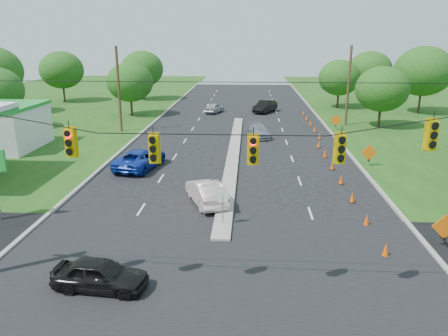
{
  "coord_description": "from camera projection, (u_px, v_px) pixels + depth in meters",
  "views": [
    {
      "loc": [
        1.36,
        -15.78,
        9.84
      ],
      "look_at": [
        -0.03,
        7.62,
        2.8
      ],
      "focal_mm": 35.0,
      "sensor_mm": 36.0,
      "label": 1
    }
  ],
  "objects": [
    {
      "name": "ground",
      "position": [
        214.0,
        286.0,
        17.99
      ],
      "size": [
        160.0,
        160.0,
        0.0
      ],
      "primitive_type": "plane",
      "color": "black",
      "rests_on": "ground"
    },
    {
      "name": "cross_street",
      "position": [
        214.0,
        286.0,
        17.99
      ],
      "size": [
        160.0,
        14.0,
        0.02
      ],
      "primitive_type": "cube",
      "color": "black",
      "rests_on": "ground"
    },
    {
      "name": "curb_left",
      "position": [
        144.0,
        132.0,
        47.25
      ],
      "size": [
        0.25,
        110.0,
        0.16
      ],
      "primitive_type": "cube",
      "color": "gray",
      "rests_on": "ground"
    },
    {
      "name": "curb_right",
      "position": [
        332.0,
        134.0,
        46.1
      ],
      "size": [
        0.25,
        110.0,
        0.16
      ],
      "primitive_type": "cube",
      "color": "gray",
      "rests_on": "ground"
    },
    {
      "name": "median",
      "position": [
        233.0,
        155.0,
        38.07
      ],
      "size": [
        1.0,
        34.0,
        0.18
      ],
      "primitive_type": "cube",
      "color": "gray",
      "rests_on": "ground"
    },
    {
      "name": "median_sign",
      "position": [
        223.0,
        201.0,
        23.31
      ],
      "size": [
        0.55,
        0.06,
        2.05
      ],
      "color": "gray",
      "rests_on": "ground"
    },
    {
      "name": "signal_span",
      "position": [
        209.0,
        179.0,
        15.61
      ],
      "size": [
        25.6,
        0.32,
        9.0
      ],
      "color": "#422D1C",
      "rests_on": "ground"
    },
    {
      "name": "utility_pole_far_left",
      "position": [
        119.0,
        90.0,
        46.09
      ],
      "size": [
        0.28,
        0.28,
        9.0
      ],
      "primitive_type": "cylinder",
      "color": "#422D1C",
      "rests_on": "ground"
    },
    {
      "name": "utility_pole_far_right",
      "position": [
        348.0,
        86.0,
        49.45
      ],
      "size": [
        0.28,
        0.28,
        9.0
      ],
      "primitive_type": "cylinder",
      "color": "#422D1C",
      "rests_on": "ground"
    },
    {
      "name": "cone_0",
      "position": [
        386.0,
        250.0,
        20.32
      ],
      "size": [
        0.32,
        0.32,
        0.7
      ],
      "primitive_type": "cone",
      "color": "#FF4E07",
      "rests_on": "ground"
    },
    {
      "name": "cone_1",
      "position": [
        367.0,
        220.0,
        23.66
      ],
      "size": [
        0.32,
        0.32,
        0.7
      ],
      "primitive_type": "cone",
      "color": "#FF4E07",
      "rests_on": "ground"
    },
    {
      "name": "cone_2",
      "position": [
        352.0,
        197.0,
        27.01
      ],
      "size": [
        0.32,
        0.32,
        0.7
      ],
      "primitive_type": "cone",
      "color": "#FF4E07",
      "rests_on": "ground"
    },
    {
      "name": "cone_3",
      "position": [
        341.0,
        179.0,
        30.36
      ],
      "size": [
        0.32,
        0.32,
        0.7
      ],
      "primitive_type": "cone",
      "color": "#FF4E07",
      "rests_on": "ground"
    },
    {
      "name": "cone_4",
      "position": [
        332.0,
        165.0,
        33.7
      ],
      "size": [
        0.32,
        0.32,
        0.7
      ],
      "primitive_type": "cone",
      "color": "#FF4E07",
      "rests_on": "ground"
    },
    {
      "name": "cone_5",
      "position": [
        325.0,
        154.0,
        37.05
      ],
      "size": [
        0.32,
        0.32,
        0.7
      ],
      "primitive_type": "cone",
      "color": "#FF4E07",
      "rests_on": "ground"
    },
    {
      "name": "cone_6",
      "position": [
        319.0,
        144.0,
        40.39
      ],
      "size": [
        0.32,
        0.32,
        0.7
      ],
      "primitive_type": "cone",
      "color": "#FF4E07",
      "rests_on": "ground"
    },
    {
      "name": "cone_7",
      "position": [
        320.0,
        136.0,
        43.71
      ],
      "size": [
        0.32,
        0.32,
        0.7
      ],
      "primitive_type": "cone",
      "color": "#FF4E07",
      "rests_on": "ground"
    },
    {
      "name": "cone_8",
      "position": [
        315.0,
        129.0,
        47.05
      ],
      "size": [
        0.32,
        0.32,
        0.7
      ],
      "primitive_type": "cone",
      "color": "#FF4E07",
      "rests_on": "ground"
    },
    {
      "name": "cone_9",
      "position": [
        310.0,
        123.0,
        50.4
      ],
      "size": [
        0.32,
        0.32,
        0.7
      ],
      "primitive_type": "cone",
      "color": "#FF4E07",
      "rests_on": "ground"
    },
    {
      "name": "cone_10",
      "position": [
        307.0,
        118.0,
        53.75
      ],
      "size": [
        0.32,
        0.32,
        0.7
      ],
      "primitive_type": "cone",
      "color": "#FF4E07",
      "rests_on": "ground"
    },
    {
      "name": "cone_11",
      "position": [
        304.0,
        113.0,
        57.09
      ],
      "size": [
        0.32,
        0.32,
        0.7
      ],
      "primitive_type": "cone",
      "color": "#FF4E07",
      "rests_on": "ground"
    },
    {
      "name": "work_sign_0",
      "position": [
        445.0,
        228.0,
        20.89
      ],
      "size": [
        1.27,
        0.58,
        1.37
      ],
      "color": "black",
      "rests_on": "ground"
    },
    {
      "name": "work_sign_1",
      "position": [
        369.0,
        153.0,
        34.27
      ],
      "size": [
        1.27,
        0.58,
        1.37
      ],
      "color": "black",
      "rests_on": "ground"
    },
    {
      "name": "work_sign_2",
      "position": [
        336.0,
        121.0,
        47.66
      ],
      "size": [
        1.27,
        0.58,
        1.37
      ],
      "color": "black",
      "rests_on": "ground"
    },
    {
      "name": "tree_4",
      "position": [
        62.0,
        70.0,
        67.87
      ],
      "size": [
        6.72,
        6.72,
        7.84
      ],
      "color": "black",
      "rests_on": "ground"
    },
    {
      "name": "tree_5",
      "position": [
        130.0,
        82.0,
        55.78
      ],
      "size": [
        5.88,
        5.88,
        6.86
      ],
      "color": "black",
      "rests_on": "ground"
    },
    {
      "name": "tree_6",
      "position": [
        142.0,
        69.0,
        70.06
      ],
      "size": [
        6.72,
        6.72,
        7.84
      ],
      "color": "black",
      "rests_on": "ground"
    },
    {
      "name": "tree_9",
      "position": [
        382.0,
        89.0,
        48.35
      ],
      "size": [
        5.88,
        5.88,
        6.86
      ],
      "color": "black",
      "rests_on": "ground"
    },
    {
      "name": "tree_10",
      "position": [
        423.0,
        71.0,
        57.1
      ],
      "size": [
        7.56,
        7.56,
        8.82
      ],
      "color": "black",
      "rests_on": "ground"
    },
    {
      "name": "tree_11",
      "position": [
        370.0,
        70.0,
        68.02
      ],
      "size": [
        6.72,
        6.72,
        7.84
      ],
      "color": "black",
      "rests_on": "ground"
    },
    {
      "name": "tree_12",
      "position": [
        339.0,
        78.0,
        61.84
      ],
      "size": [
        5.88,
        5.88,
        6.86
      ],
      "color": "black",
      "rests_on": "ground"
    },
    {
      "name": "black_sedan",
      "position": [
        100.0,
        275.0,
        17.57
      ],
      "size": [
        4.0,
        1.92,
        1.32
      ],
      "primitive_type": "imported",
      "rotation": [
        0.0,
        0.0,
        1.47
      ],
      "color": "black",
      "rests_on": "ground"
    },
    {
      "name": "white_sedan",
      "position": [
        206.0,
        192.0,
        26.75
      ],
      "size": [
        3.14,
        4.73,
        1.47
      ],
      "primitive_type": "imported",
      "rotation": [
        0.0,
        0.0,
        3.53
      ],
      "color": "beige",
      "rests_on": "ground"
    },
    {
      "name": "blue_pickup",
      "position": [
        140.0,
        159.0,
        33.99
      ],
      "size": [
        3.59,
        5.9,
        1.53
      ],
      "primitive_type": "imported",
      "rotation": [
        0.0,
        0.0,
        2.94
      ],
      "color": "#122DA3",
      "rests_on": "ground"
    },
    {
      "name": "silver_car_far",
      "position": [
        259.0,
        131.0,
        44.72
      ],
      "size": [
        2.52,
        4.64,
        1.28
      ],
      "primitive_type": "imported",
      "rotation": [
        0.0,
        0.0,
        0.17
      ],
      "color": "gray",
      "rests_on": "ground"
    },
    {
      "name": "silver_car_oncoming",
      "position": [
        214.0,
        108.0,
        59.1
      ],
      "size": [
        2.66,
        4.2,
        1.33
      ],
      "primitive_type": "imported",
      "rotation": [
        0.0,
        0.0,
        2.84
      ],
      "color": "#A2A0AE",
      "rests_on": "ground"
    },
    {
      "name": "dark_car_receding",
      "position": [
        265.0,
        106.0,
        59.4
      ],
      "size": [
        3.61,
        5.2,
        1.62
      ],
      "primitive_type": "imported",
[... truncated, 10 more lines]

